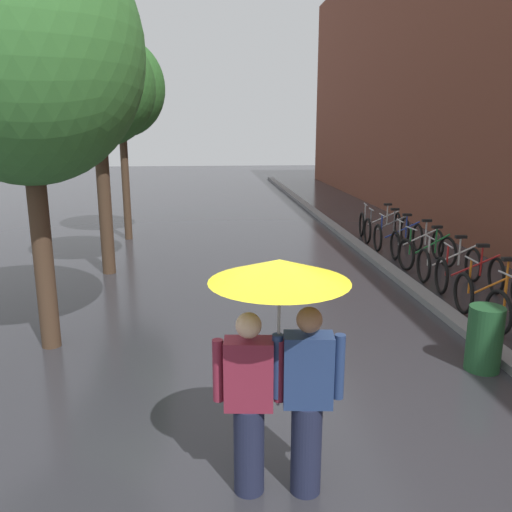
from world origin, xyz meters
name	(u,v)px	position (x,y,z in m)	size (l,w,h in m)	color
ground_plane	(288,458)	(0.00, 0.00, 0.00)	(80.00, 80.00, 0.00)	#2D2D33
kerb_strip	(346,236)	(3.20, 10.00, 0.06)	(0.30, 36.00, 0.12)	slate
street_tree_0	(23,52)	(-2.98, 2.93, 3.97)	(3.04, 3.04, 5.68)	#473323
street_tree_1	(97,89)	(-2.84, 6.85, 3.79)	(2.32, 2.32, 5.01)	#473323
street_tree_2	(120,88)	(-2.93, 10.45, 4.06)	(2.36, 2.36, 5.37)	#473323
parked_bicycle_1	(493,291)	(4.04, 3.68, 0.38)	(1.11, 0.74, 0.96)	black
parked_bicycle_2	(469,274)	(4.15, 4.73, 0.38)	(1.15, 0.82, 0.96)	black
parked_bicycle_3	(449,264)	(4.12, 5.51, 0.38)	(1.11, 0.75, 0.96)	black
parked_bicycle_4	(427,252)	(4.11, 6.55, 0.38)	(1.17, 0.85, 0.96)	black
parked_bicycle_5	(417,244)	(4.22, 7.41, 0.38)	(1.11, 0.74, 0.96)	black
parked_bicycle_6	(398,237)	(4.07, 8.27, 0.38)	(1.11, 0.75, 0.96)	black
parked_bicycle_7	(386,230)	(4.09, 9.20, 0.38)	(1.12, 0.76, 0.96)	black
parked_bicycle_8	(380,223)	(4.22, 10.14, 0.38)	(1.16, 0.83, 0.96)	black
couple_under_umbrella	(279,341)	(-0.16, -0.43, 1.37)	(1.13, 1.13, 2.05)	#1E233D
litter_bin	(484,339)	(2.78, 1.63, 0.42)	(0.44, 0.44, 0.85)	#1E4C28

